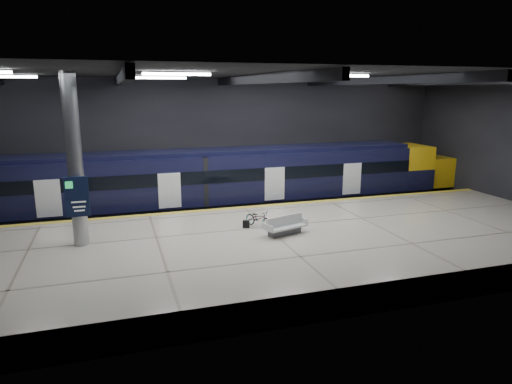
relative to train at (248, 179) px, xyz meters
name	(u,v)px	position (x,y,z in m)	size (l,w,h in m)	color
ground	(260,243)	(-1.03, -5.50, -2.06)	(30.00, 30.00, 0.00)	black
room_shell	(260,125)	(-1.03, -5.49, 3.66)	(30.10, 16.10, 8.05)	black
platform	(277,249)	(-1.03, -8.00, -1.51)	(30.00, 11.00, 1.10)	beige
safety_strip	(244,207)	(-1.03, -2.75, -0.95)	(30.00, 0.40, 0.01)	yellow
rails	(231,213)	(-1.03, 0.00, -1.98)	(30.00, 1.52, 0.16)	gray
train	(248,179)	(0.00, 0.00, 0.00)	(29.40, 2.84, 3.79)	black
bench	(285,228)	(-0.62, -7.77, -0.66)	(2.09, 1.35, 0.86)	#595B60
bicycle	(259,218)	(-1.35, -6.33, -0.56)	(0.53, 1.51, 0.79)	#99999E
pannier_bag	(246,224)	(-1.95, -6.33, -0.78)	(0.30, 0.18, 0.35)	black
info_column	(75,163)	(-9.03, -6.52, 2.40)	(0.90, 0.78, 6.90)	#9EA0A5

